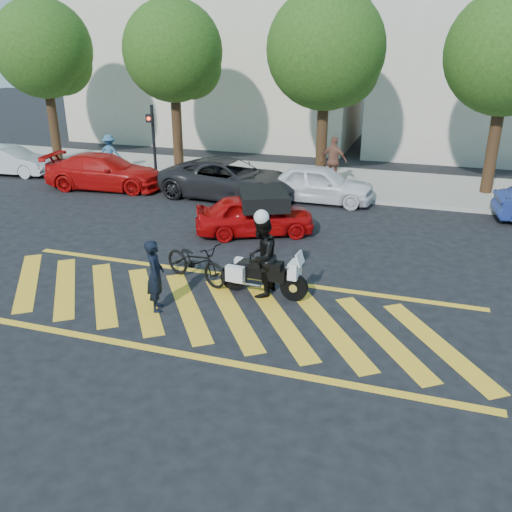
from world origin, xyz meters
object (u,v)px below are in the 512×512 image
(bicycle, at_px, (196,261))
(parked_mid_left, at_px, (229,179))
(officer_moto, at_px, (261,257))
(parked_mid_right, at_px, (319,184))
(parked_far_left, at_px, (10,161))
(officer_bike, at_px, (155,276))
(red_convertible, at_px, (255,215))
(parked_left, at_px, (105,172))
(police_motorcycle, at_px, (262,274))

(bicycle, distance_m, parked_mid_left, 7.58)
(officer_moto, distance_m, parked_mid_right, 8.11)
(bicycle, relative_size, parked_far_left, 0.53)
(officer_bike, xyz_separation_m, parked_mid_left, (-1.64, 9.03, -0.10))
(red_convertible, bearing_deg, officer_moto, 175.21)
(bicycle, height_order, parked_far_left, parked_far_left)
(officer_moto, bearing_deg, parked_left, -125.40)
(officer_moto, distance_m, parked_mid_left, 8.41)
(officer_bike, relative_size, red_convertible, 0.45)
(officer_moto, distance_m, red_convertible, 4.29)
(bicycle, height_order, parked_left, parked_left)
(police_motorcycle, bearing_deg, red_convertible, 114.37)
(parked_left, bearing_deg, parked_mid_left, -94.52)
(police_motorcycle, xyz_separation_m, officer_moto, (-0.01, -0.00, 0.45))
(bicycle, bearing_deg, red_convertible, 16.61)
(parked_far_left, bearing_deg, parked_mid_left, -98.10)
(parked_far_left, distance_m, parked_left, 5.37)
(officer_bike, distance_m, parked_mid_left, 9.17)
(parked_mid_left, bearing_deg, officer_moto, -148.77)
(officer_moto, distance_m, parked_far_left, 16.35)
(red_convertible, distance_m, parked_left, 8.13)
(bicycle, relative_size, officer_moto, 1.02)
(officer_bike, relative_size, parked_mid_right, 0.41)
(police_motorcycle, bearing_deg, bicycle, 176.79)
(police_motorcycle, bearing_deg, officer_bike, -140.21)
(officer_moto, relative_size, parked_mid_right, 0.48)
(police_motorcycle, distance_m, parked_far_left, 16.36)
(officer_bike, distance_m, red_convertible, 5.49)
(officer_moto, bearing_deg, officer_bike, -50.06)
(bicycle, height_order, officer_moto, officer_moto)
(police_motorcycle, distance_m, red_convertible, 4.27)
(officer_bike, relative_size, police_motorcycle, 0.75)
(police_motorcycle, distance_m, parked_mid_left, 8.42)
(parked_left, bearing_deg, officer_bike, -149.13)
(parked_mid_left, bearing_deg, parked_left, 98.22)
(parked_far_left, height_order, parked_mid_left, parked_mid_left)
(officer_moto, xyz_separation_m, parked_far_left, (-14.20, 8.10, -0.35))
(parked_mid_right, bearing_deg, police_motorcycle, -177.83)
(police_motorcycle, bearing_deg, parked_left, 144.65)
(red_convertible, bearing_deg, parked_mid_left, 6.64)
(police_motorcycle, relative_size, officer_moto, 1.13)
(police_motorcycle, height_order, parked_left, parked_left)
(parked_left, bearing_deg, bicycle, -142.21)
(police_motorcycle, xyz_separation_m, parked_mid_left, (-3.66, 7.57, 0.20))
(red_convertible, distance_m, parked_far_left, 13.38)
(bicycle, height_order, parked_mid_right, parked_mid_right)
(officer_bike, height_order, parked_far_left, officer_bike)
(police_motorcycle, relative_size, parked_mid_right, 0.54)
(officer_bike, distance_m, officer_moto, 2.48)
(parked_mid_right, bearing_deg, officer_moto, -177.94)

